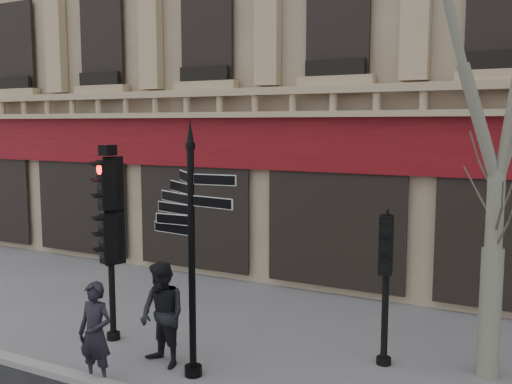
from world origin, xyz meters
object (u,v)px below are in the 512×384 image
traffic_signal_secondary (386,261)px  pedestrian_b (162,315)px  fingerpost (191,206)px  traffic_signal_main (110,218)px  pedestrian_a (95,334)px  plane_tree (505,13)px

traffic_signal_secondary → pedestrian_b: (-3.31, -1.78, -0.91)m
fingerpost → traffic_signal_main: 2.36m
pedestrian_a → plane_tree: bearing=25.5°
traffic_signal_main → plane_tree: bearing=33.2°
plane_tree → pedestrian_b: size_ratio=4.60×
fingerpost → traffic_signal_main: size_ratio=1.12×
fingerpost → traffic_signal_secondary: bearing=53.7°
fingerpost → traffic_signal_secondary: (2.64, 1.87, -0.99)m
traffic_signal_main → traffic_signal_secondary: traffic_signal_main is taller
traffic_signal_secondary → fingerpost: bearing=-156.2°
fingerpost → traffic_signal_secondary: 3.38m
traffic_signal_main → pedestrian_a: traffic_signal_main is taller
plane_tree → pedestrian_b: bearing=-157.0°
plane_tree → pedestrian_a: plane_tree is taller
fingerpost → pedestrian_b: fingerpost is taller
pedestrian_a → traffic_signal_main: bearing=119.3°
fingerpost → pedestrian_b: 2.02m
fingerpost → pedestrian_a: 2.49m
plane_tree → pedestrian_a: 7.97m
fingerpost → pedestrian_b: (-0.67, 0.09, -1.90)m
pedestrian_a → pedestrian_b: bearing=59.3°
traffic_signal_secondary → pedestrian_a: 4.85m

